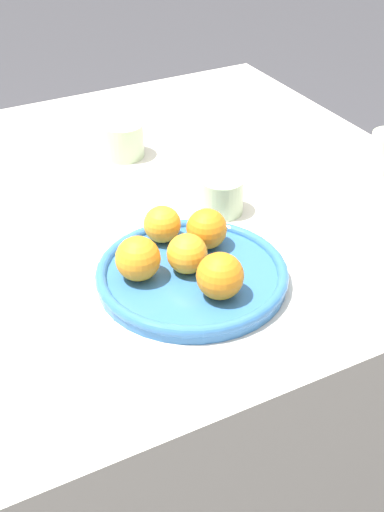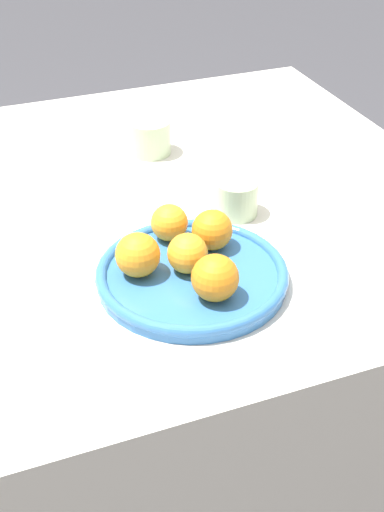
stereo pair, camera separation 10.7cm
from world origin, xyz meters
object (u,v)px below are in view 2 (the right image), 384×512
(fruit_platter, at_px, (192,275))
(cup_0, at_px, (236,198))
(orange_3, at_px, (138,255))
(cup_1, at_px, (150,137))
(napkin, at_px, (278,138))
(orange_2, at_px, (212,230))
(orange_1, at_px, (188,253))
(orange_0, at_px, (215,278))
(orange_4, at_px, (169,223))

(fruit_platter, xyz_separation_m, cup_0, (0.15, 0.17, 0.02))
(orange_3, relative_size, cup_1, 0.80)
(fruit_platter, bearing_deg, napkin, 49.25)
(fruit_platter, bearing_deg, orange_2, 44.29)
(orange_1, bearing_deg, orange_0, -80.72)
(cup_0, height_order, napkin, cup_0)
(cup_0, bearing_deg, fruit_platter, -131.84)
(orange_3, bearing_deg, fruit_platter, -19.20)
(orange_2, xyz_separation_m, cup_0, (0.09, 0.11, -0.02))
(orange_2, bearing_deg, orange_0, -110.61)
(orange_2, relative_size, napkin, 0.51)
(napkin, bearing_deg, orange_3, -138.23)
(orange_0, xyz_separation_m, orange_4, (-0.01, 0.17, -0.00))
(fruit_platter, relative_size, cup_0, 3.90)
(cup_0, bearing_deg, orange_0, -120.67)
(orange_0, xyz_separation_m, cup_0, (0.14, 0.24, -0.02))
(orange_0, xyz_separation_m, orange_1, (-0.01, 0.08, -0.00))
(orange_4, bearing_deg, orange_2, -42.01)
(napkin, bearing_deg, fruit_platter, -130.75)
(orange_2, distance_m, napkin, 0.48)
(orange_4, bearing_deg, cup_1, 76.90)
(orange_4, bearing_deg, orange_3, -135.57)
(orange_3, distance_m, napkin, 0.59)
(orange_3, distance_m, orange_4, 0.11)
(orange_2, xyz_separation_m, orange_3, (-0.13, -0.03, 0.00))
(fruit_platter, distance_m, cup_1, 0.46)
(orange_1, relative_size, orange_2, 0.95)
(orange_3, relative_size, orange_4, 1.13)
(fruit_platter, distance_m, orange_2, 0.09)
(orange_1, distance_m, cup_1, 0.46)
(napkin, bearing_deg, cup_0, -130.01)
(orange_1, xyz_separation_m, orange_3, (-0.07, 0.02, 0.00))
(orange_2, bearing_deg, orange_1, -142.27)
(cup_1, bearing_deg, orange_0, -97.99)
(cup_0, height_order, cup_1, cup_1)
(cup_1, xyz_separation_m, napkin, (0.28, -0.04, -0.03))
(orange_4, bearing_deg, cup_0, 22.90)
(orange_2, distance_m, orange_3, 0.14)
(orange_0, xyz_separation_m, orange_2, (0.05, 0.12, -0.00))
(orange_0, height_order, orange_1, orange_0)
(orange_4, distance_m, cup_1, 0.36)
(cup_1, bearing_deg, napkin, -7.85)
(orange_2, bearing_deg, napkin, 50.06)
(orange_1, bearing_deg, orange_3, 165.45)
(orange_4, height_order, cup_0, orange_4)
(orange_0, relative_size, orange_1, 1.12)
(orange_0, height_order, orange_3, orange_0)
(orange_2, distance_m, cup_0, 0.15)
(orange_3, bearing_deg, napkin, 41.77)
(orange_2, bearing_deg, orange_3, -168.55)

